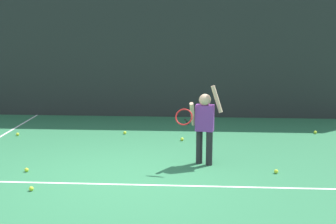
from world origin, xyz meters
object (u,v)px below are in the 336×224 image
Objects in this scene: tennis_player at (204,122)px; tennis_ball_0 at (315,132)px; tennis_ball_6 at (276,171)px; tennis_ball_4 at (18,134)px; tennis_ball_1 at (27,170)px; tennis_ball_7 at (182,139)px; tennis_ball_3 at (125,133)px; tennis_ball_5 at (31,189)px.

tennis_player reaches higher than tennis_ball_0.
tennis_ball_0 is 1.00× the size of tennis_ball_6.
tennis_ball_6 is at bearing -23.34° from tennis_ball_4.
tennis_ball_1 is 4.00m from tennis_ball_6.
tennis_ball_4 is 1.00× the size of tennis_ball_6.
tennis_ball_4 and tennis_ball_7 have the same top height.
tennis_ball_0 is 4.10m from tennis_ball_3.
tennis_ball_7 is (-2.84, -0.78, 0.00)m from tennis_ball_0.
tennis_ball_0 is at bearing 15.38° from tennis_ball_7.
tennis_ball_3 is at bearing 138.77° from tennis_ball_6.
tennis_ball_7 is at bearing 128.34° from tennis_ball_6.
tennis_ball_5 is (1.43, -3.20, 0.00)m from tennis_ball_4.
tennis_ball_3 is at bearing -175.78° from tennis_ball_0.
tennis_ball_4 is at bearing -174.72° from tennis_ball_0.
tennis_ball_6 is at bearing -114.73° from tennis_ball_0.
tennis_ball_5 is (-0.81, -3.48, 0.00)m from tennis_ball_3.
tennis_ball_3 is at bearing 76.86° from tennis_ball_5.
tennis_ball_1 is 1.00× the size of tennis_ball_3.
tennis_ball_7 is at bearing 55.59° from tennis_ball_5.
tennis_ball_3 is at bearing 158.88° from tennis_ball_7.
tennis_ball_4 is at bearing 176.76° from tennis_ball_7.
tennis_ball_0 is at bearing 37.68° from tennis_ball_5.
tennis_ball_6 is (-1.27, -2.76, 0.00)m from tennis_ball_0.
tennis_ball_4 is (-3.90, 1.77, -0.69)m from tennis_player.
tennis_player is 1.77m from tennis_ball_7.
tennis_player is 4.34m from tennis_ball_4.
tennis_ball_0 and tennis_ball_3 have the same top height.
tennis_ball_7 is at bearing -21.12° from tennis_ball_3.
tennis_ball_4 is (-2.24, -0.28, 0.00)m from tennis_ball_3.
tennis_ball_4 is 1.00× the size of tennis_ball_7.
tennis_ball_1 is at bearing -65.86° from tennis_ball_4.
tennis_ball_6 and tennis_ball_7 have the same top height.
tennis_ball_5 is at bearing -65.89° from tennis_ball_4.
tennis_player reaches higher than tennis_ball_3.
tennis_player reaches higher than tennis_ball_4.
tennis_ball_4 is 1.00× the size of tennis_ball_5.
tennis_ball_4 is 5.50m from tennis_ball_6.
tennis_ball_5 is (0.38, -0.84, 0.00)m from tennis_ball_1.
tennis_ball_1 and tennis_ball_6 have the same top height.
tennis_ball_3 is 1.00× the size of tennis_ball_4.
tennis_ball_4 is (-1.06, 2.36, 0.00)m from tennis_ball_1.
tennis_ball_3 is at bearing 65.76° from tennis_ball_1.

